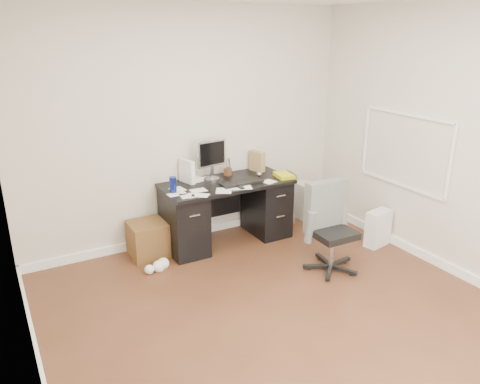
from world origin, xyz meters
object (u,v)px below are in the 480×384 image
object	(u,v)px
keyboard	(242,183)
wicker_basket	(148,239)
pc_tower	(309,202)
office_chair	(333,228)
desk	(227,210)
lcd_monitor	(212,160)

from	to	relation	value
keyboard	wicker_basket	xyz separation A→B (m)	(-1.07, 0.25, -0.57)
keyboard	pc_tower	xyz separation A→B (m)	(1.15, 0.20, -0.52)
office_chair	wicker_basket	bearing A→B (deg)	143.09
desk	lcd_monitor	distance (m)	0.62
keyboard	office_chair	distance (m)	1.18
desk	office_chair	xyz separation A→B (m)	(0.63, -1.16, 0.07)
lcd_monitor	office_chair	world-z (taller)	lcd_monitor
pc_tower	keyboard	bearing A→B (deg)	-174.73
desk	wicker_basket	world-z (taller)	desk
office_chair	desk	bearing A→B (deg)	120.27
desk	pc_tower	size ratio (longest dim) A/B	3.10
wicker_basket	keyboard	bearing A→B (deg)	-13.11
pc_tower	desk	bearing A→B (deg)	177.77
desk	office_chair	bearing A→B (deg)	-61.43
desk	lcd_monitor	bearing A→B (deg)	122.54
lcd_monitor	wicker_basket	world-z (taller)	lcd_monitor
wicker_basket	desk	bearing A→B (deg)	-6.08
lcd_monitor	keyboard	distance (m)	0.45
keyboard	pc_tower	size ratio (longest dim) A/B	1.04
wicker_basket	pc_tower	bearing A→B (deg)	-1.17
keyboard	office_chair	size ratio (longest dim) A/B	0.53
keyboard	lcd_monitor	bearing A→B (deg)	124.28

